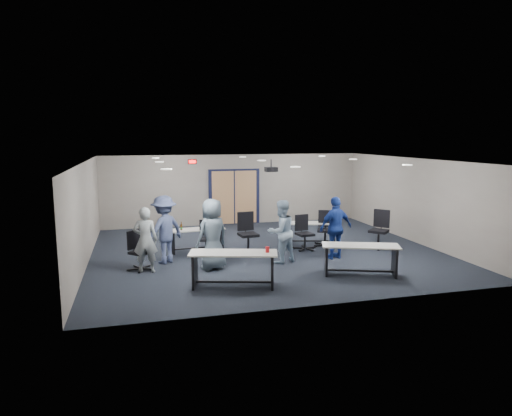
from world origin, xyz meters
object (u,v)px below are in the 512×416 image
object	(u,v)px
chair_loose_left	(140,251)
person_gray	(145,240)
chair_back_a	(206,238)
chair_back_d	(325,229)
table_front_left	(234,263)
person_navy	(336,228)
table_back_left	(197,236)
table_front_right	(360,254)
person_back	(164,229)
chair_loose_right	(379,229)
chair_back_b	(248,233)
person_plaid	(212,234)
person_lightblue	(281,232)
table_back_right	(309,229)
chair_back_c	(305,233)

from	to	relation	value
chair_loose_left	person_gray	world-z (taller)	person_gray
chair_back_a	chair_back_d	xyz separation A→B (m)	(3.73, 0.06, 0.06)
table_front_left	person_navy	distance (m)	3.68
table_back_left	person_gray	world-z (taller)	person_gray
table_front_right	person_navy	size ratio (longest dim) A/B	1.12
person_navy	chair_back_a	bearing A→B (deg)	-33.05
person_gray	person_back	bearing A→B (deg)	-111.80
table_front_left	person_back	bearing A→B (deg)	135.20
table_front_right	chair_loose_right	bearing A→B (deg)	72.36
chair_back_b	person_gray	size ratio (longest dim) A/B	0.71
table_back_left	person_plaid	world-z (taller)	person_plaid
chair_back_b	chair_loose_left	distance (m)	3.24
chair_loose_left	person_plaid	size ratio (longest dim) A/B	0.55
chair_loose_left	chair_back_b	bearing A→B (deg)	-27.76
table_front_right	person_lightblue	size ratio (longest dim) A/B	1.15
chair_back_a	chair_back_b	distance (m)	1.23
chair_back_a	chair_back_b	world-z (taller)	chair_back_b
table_back_right	chair_back_d	xyz separation A→B (m)	(0.37, -0.40, 0.08)
table_front_left	chair_loose_right	size ratio (longest dim) A/B	1.78
person_navy	person_back	size ratio (longest dim) A/B	0.95
table_front_left	person_back	world-z (taller)	person_back
chair_back_c	person_plaid	distance (m)	3.32
table_front_right	chair_loose_right	distance (m)	2.96
chair_loose_right	chair_back_a	bearing A→B (deg)	-140.30
person_plaid	chair_back_c	bearing A→B (deg)	177.00
table_front_right	table_back_left	world-z (taller)	table_back_left
chair_back_b	person_navy	bearing A→B (deg)	-34.25
chair_back_c	person_plaid	size ratio (longest dim) A/B	0.57
chair_back_a	chair_loose_left	distance (m)	2.19
person_navy	person_lightblue	bearing A→B (deg)	-10.53
chair_back_a	person_gray	size ratio (longest dim) A/B	0.59
table_front_left	chair_back_d	xyz separation A→B (m)	(3.56, 3.09, -0.00)
chair_loose_left	person_navy	size ratio (longest dim) A/B	0.58
chair_back_d	person_navy	xyz separation A→B (m)	(-0.30, -1.41, 0.32)
table_back_right	person_plaid	distance (m)	3.99
person_plaid	person_gray	bearing A→B (deg)	-32.17
table_front_right	chair_back_c	xyz separation A→B (m)	(-0.41, 2.73, 0.01)
table_back_left	person_navy	bearing A→B (deg)	-33.02
table_front_left	chair_back_d	bearing A→B (deg)	56.52
table_back_left	chair_back_c	world-z (taller)	chair_back_c
chair_back_a	table_back_left	bearing A→B (deg)	127.75
table_front_right	person_gray	xyz separation A→B (m)	(-5.09, 1.57, 0.32)
table_front_right	table_back_right	size ratio (longest dim) A/B	1.10
chair_loose_right	person_navy	size ratio (longest dim) A/B	0.67
table_front_right	chair_back_c	size ratio (longest dim) A/B	1.88
chair_back_b	chair_back_d	distance (m)	2.52
chair_loose_left	chair_back_a	bearing A→B (deg)	-14.03
person_gray	person_plaid	bearing A→B (deg)	-174.22
table_front_left	table_back_right	size ratio (longest dim) A/B	1.16
table_back_left	table_front_left	bearing A→B (deg)	-90.05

